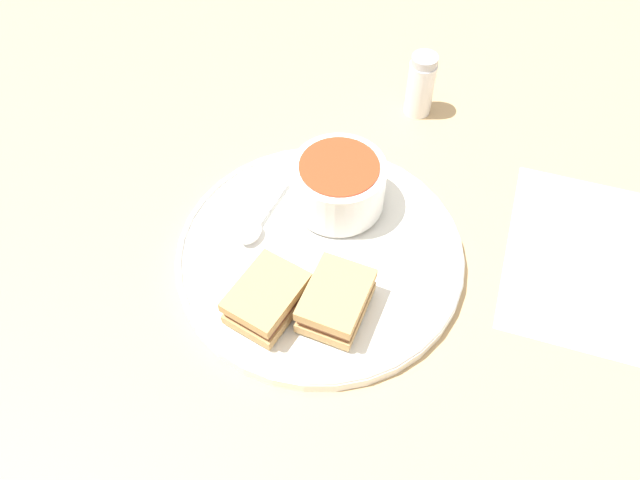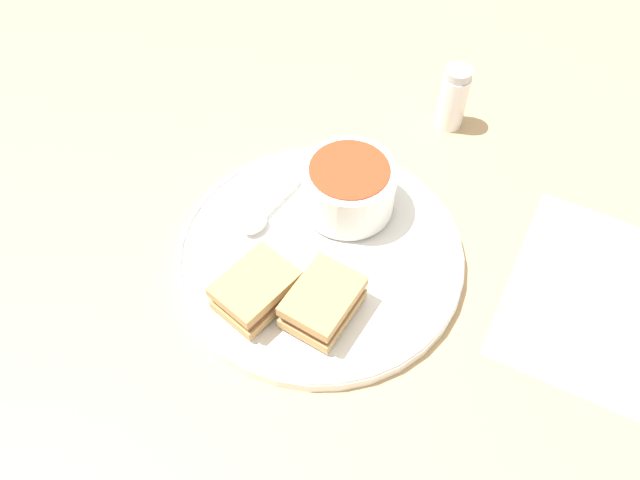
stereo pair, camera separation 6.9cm
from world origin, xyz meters
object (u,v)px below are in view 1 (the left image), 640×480
(soup_bowl, at_px, (339,184))
(sandwich_half_far, at_px, (336,301))
(spoon, at_px, (253,229))
(salt_shaker, at_px, (418,84))
(sandwich_half_near, at_px, (267,298))

(soup_bowl, distance_m, sandwich_half_far, 0.15)
(spoon, height_order, salt_shaker, salt_shaker)
(sandwich_half_far, bearing_deg, sandwich_half_near, -64.00)
(soup_bowl, height_order, spoon, soup_bowl)
(spoon, distance_m, salt_shaker, 0.31)
(soup_bowl, xyz_separation_m, spoon, (0.08, -0.07, -0.03))
(soup_bowl, bearing_deg, sandwich_half_near, 0.59)
(sandwich_half_near, relative_size, sandwich_half_far, 0.98)
(salt_shaker, bearing_deg, sandwich_half_near, -1.21)
(soup_bowl, relative_size, spoon, 1.03)
(spoon, distance_m, sandwich_half_near, 0.11)
(soup_bowl, relative_size, salt_shaker, 1.20)
(spoon, xyz_separation_m, sandwich_half_near, (0.08, 0.07, 0.01))
(sandwich_half_far, bearing_deg, spoon, -110.20)
(sandwich_half_near, bearing_deg, salt_shaker, 178.79)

